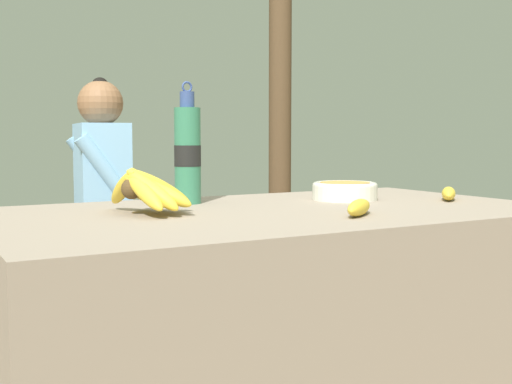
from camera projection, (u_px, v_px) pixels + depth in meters
The scene contains 9 objects.
market_counter at pixel (278, 343), 1.62m from camera, with size 1.39×0.79×0.69m.
banana_bunch_ripe at pixel (147, 189), 1.48m from camera, with size 0.18×0.28×0.12m.
serving_bowl at pixel (345, 190), 1.82m from camera, with size 0.18×0.18×0.05m.
water_bottle at pixel (188, 153), 1.71m from camera, with size 0.07×0.07×0.33m.
loose_banana_front at pixel (359, 207), 1.45m from camera, with size 0.15×0.13×0.04m.
loose_banana_side at pixel (449, 194), 1.82m from camera, with size 0.14×0.14×0.04m.
wooden_bench at pixel (74, 256), 2.76m from camera, with size 1.69×0.32×0.42m.
seated_vendor at pixel (92, 189), 2.74m from camera, with size 0.43×0.41×1.12m.
support_post_far at pixel (280, 71), 3.61m from camera, with size 0.13×0.13×2.47m.
Camera 1 is at (-0.83, -1.35, 0.86)m, focal length 45.00 mm.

